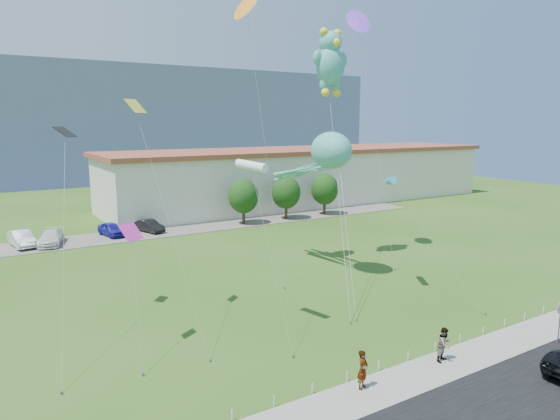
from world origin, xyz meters
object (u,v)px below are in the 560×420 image
object	(u,v)px
warehouse	(306,175)
parked_car_white	(51,238)
parked_car_black	(149,226)
pedestrian_left	(363,370)
octopus_kite	(322,158)
teddy_bear_kite	(330,61)
parked_car_silver	(22,239)
parked_car_blue	(112,229)
pedestrian_right	(444,344)

from	to	relation	value
warehouse	parked_car_white	bearing A→B (deg)	-166.00
parked_car_white	parked_car_black	xyz separation A→B (m)	(10.09, 0.72, -0.05)
pedestrian_left	parked_car_black	size ratio (longest dim) A/B	0.45
octopus_kite	teddy_bear_kite	bearing A→B (deg)	45.92
parked_car_silver	octopus_kite	bearing A→B (deg)	-57.25
warehouse	octopus_kite	world-z (taller)	octopus_kite
parked_car_blue	teddy_bear_kite	bearing A→B (deg)	-65.77
pedestrian_right	teddy_bear_kite	bearing A→B (deg)	56.05
pedestrian_right	pedestrian_left	bearing A→B (deg)	163.96
pedestrian_left	pedestrian_right	distance (m)	5.27
parked_car_blue	parked_car_black	size ratio (longest dim) A/B	1.04
parked_car_silver	parked_car_blue	distance (m)	8.59
pedestrian_right	octopus_kite	xyz separation A→B (m)	(3.67, 15.49, 8.29)
pedestrian_right	parked_car_black	size ratio (longest dim) A/B	0.44
pedestrian_right	octopus_kite	bearing A→B (deg)	62.15
octopus_kite	parked_car_white	bearing A→B (deg)	128.37
parked_car_blue	pedestrian_right	bearing A→B (deg)	-90.05
parked_car_black	teddy_bear_kite	size ratio (longest dim) A/B	0.21
pedestrian_left	warehouse	bearing A→B (deg)	32.75
parked_car_black	teddy_bear_kite	bearing A→B (deg)	-81.81
pedestrian_left	teddy_bear_kite	size ratio (longest dim) A/B	0.09
pedestrian_right	parked_car_blue	size ratio (longest dim) A/B	0.42
parked_car_blue	octopus_kite	distance (m)	26.53
warehouse	pedestrian_left	size ratio (longest dim) A/B	33.72
pedestrian_left	parked_car_white	xyz separation A→B (m)	(-8.20, 37.00, -0.23)
pedestrian_left	octopus_kite	world-z (taller)	octopus_kite
warehouse	teddy_bear_kite	world-z (taller)	teddy_bear_kite
pedestrian_right	parked_car_silver	distance (m)	41.10
pedestrian_right	parked_car_white	distance (m)	39.51
pedestrian_left	pedestrian_right	size ratio (longest dim) A/B	1.03
warehouse	parked_car_black	size ratio (longest dim) A/B	15.11
pedestrian_left	pedestrian_right	xyz separation A→B (m)	(5.27, -0.14, -0.02)
parked_car_white	octopus_kite	bearing A→B (deg)	-35.31
parked_car_silver	teddy_bear_kite	size ratio (longest dim) A/B	0.24
parked_car_silver	parked_car_black	world-z (taller)	parked_car_silver
warehouse	pedestrian_right	xyz separation A→B (m)	(-23.62, -46.40, -3.14)
parked_car_blue	pedestrian_left	bearing A→B (deg)	-97.84
pedestrian_right	teddy_bear_kite	distance (m)	25.26
parked_car_black	octopus_kite	bearing A→B (deg)	-91.23
octopus_kite	parked_car_silver	bearing A→B (deg)	131.33
parked_car_white	pedestrian_left	bearing A→B (deg)	-61.18
parked_car_blue	teddy_bear_kite	distance (m)	29.03
pedestrian_left	parked_car_white	bearing A→B (deg)	77.24
warehouse	teddy_bear_kite	bearing A→B (deg)	-121.46
warehouse	parked_car_white	xyz separation A→B (m)	(-37.10, -9.25, -3.35)
pedestrian_left	parked_car_silver	distance (m)	39.21
warehouse	parked_car_black	distance (m)	28.52
pedestrian_left	parked_car_blue	bearing A→B (deg)	67.98
parked_car_silver	teddy_bear_kite	bearing A→B (deg)	-49.43
pedestrian_left	parked_car_blue	xyz separation A→B (m)	(-2.14, 37.90, -0.23)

